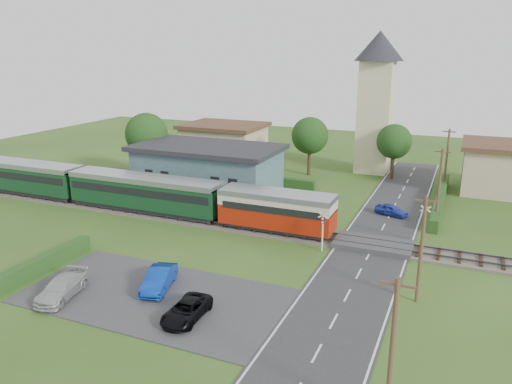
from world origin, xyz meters
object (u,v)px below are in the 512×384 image
at_px(station_building, 208,169).
at_px(house_west, 224,143).
at_px(equipment_hut, 116,182).
at_px(pedestrian_near, 227,199).
at_px(car_park_blue, 159,279).
at_px(crossing_signal_far, 425,219).
at_px(car_park_silver, 62,288).
at_px(car_park_dark, 186,310).
at_px(car_on_road, 391,210).
at_px(church_tower, 377,92).
at_px(train, 118,188).
at_px(crossing_signal_near, 323,226).
at_px(pedestrian_far, 134,189).
at_px(house_east, 502,167).

xyz_separation_m(station_building, house_west, (-5.00, 14.01, 0.10)).
height_order(equipment_hut, pedestrian_near, equipment_hut).
bearing_deg(car_park_blue, equipment_hut, 119.30).
height_order(house_west, crossing_signal_far, house_west).
height_order(car_park_silver, pedestrian_near, pedestrian_near).
relative_size(house_west, car_park_dark, 2.73).
distance_m(crossing_signal_far, car_on_road, 7.30).
relative_size(church_tower, car_park_silver, 3.96).
height_order(crossing_signal_far, car_park_silver, crossing_signal_far).
distance_m(house_west, crossing_signal_far, 35.26).
bearing_deg(car_park_silver, station_building, 84.83).
height_order(train, car_on_road, train).
height_order(crossing_signal_near, car_park_dark, crossing_signal_near).
bearing_deg(car_park_dark, train, 135.65).
height_order(train, crossing_signal_near, train).
bearing_deg(pedestrian_near, church_tower, -93.81).
relative_size(car_park_dark, pedestrian_far, 2.44).
height_order(train, house_east, house_east).
bearing_deg(car_park_silver, pedestrian_near, 72.40).
distance_m(equipment_hut, house_west, 20.05).
xyz_separation_m(crossing_signal_far, car_park_blue, (-15.36, -15.41, -1.38)).
relative_size(car_park_blue, car_park_dark, 1.05).
bearing_deg(station_building, equipment_hut, -144.08).
bearing_deg(pedestrian_near, crossing_signal_far, -163.50).
height_order(equipment_hut, pedestrian_far, equipment_hut).
relative_size(car_on_road, pedestrian_near, 1.84).
relative_size(train, car_on_road, 13.74).
xyz_separation_m(house_east, crossing_signal_far, (-6.40, -19.61, -0.66)).
height_order(equipment_hut, car_park_silver, equipment_hut).
bearing_deg(car_park_dark, pedestrian_far, 131.30).
relative_size(house_west, pedestrian_far, 6.67).
xyz_separation_m(church_tower, crossing_signal_far, (8.60, -23.61, -8.08)).
height_order(station_building, pedestrian_far, station_building).
height_order(train, church_tower, church_tower).
height_order(equipment_hut, car_park_blue, equipment_hut).
bearing_deg(crossing_signal_far, church_tower, 110.02).
xyz_separation_m(car_on_road, car_park_dark, (-8.22, -24.29, 0.04)).
relative_size(church_tower, pedestrian_near, 10.30).
height_order(house_east, pedestrian_far, house_east).
distance_m(equipment_hut, station_building, 9.92).
relative_size(house_east, crossing_signal_far, 2.69).
xyz_separation_m(car_park_dark, pedestrian_near, (-6.87, 19.24, 0.67)).
height_order(pedestrian_near, pedestrian_far, pedestrian_near).
bearing_deg(pedestrian_far, car_on_road, -56.63).
xyz_separation_m(house_east, car_park_silver, (-26.85, -38.50, -2.07)).
distance_m(station_building, car_park_silver, 25.76).
relative_size(church_tower, car_on_road, 5.60).
distance_m(equipment_hut, car_park_blue, 22.97).
bearing_deg(pedestrian_far, house_west, 19.40).
relative_size(equipment_hut, house_east, 0.29).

